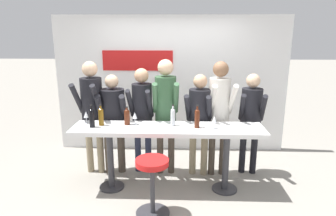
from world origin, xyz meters
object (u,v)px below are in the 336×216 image
(wine_glass_2, at_px, (214,120))
(wine_bottle_2, at_px, (101,116))
(person_center_left, at_px, (142,109))
(wine_bottle_1, at_px, (127,116))
(person_right, at_px, (219,105))
(person_center_right, at_px, (199,114))
(wine_bottle_0, at_px, (173,116))
(wine_glass_1, at_px, (135,116))
(tasting_table, at_px, (168,137))
(wine_bottle_4, at_px, (197,117))
(person_left, at_px, (113,114))
(person_center, at_px, (166,104))
(wine_bottle_3, at_px, (92,117))
(wine_glass_0, at_px, (86,115))
(person_far_left, at_px, (92,105))
(bar_stool, at_px, (152,178))
(person_far_right, at_px, (251,113))

(wine_glass_2, bearing_deg, wine_bottle_2, 176.61)
(person_center_left, relative_size, wine_bottle_1, 6.42)
(person_center_left, relative_size, person_right, 0.93)
(person_center_right, bearing_deg, wine_bottle_2, -152.73)
(wine_bottle_0, height_order, wine_glass_1, wine_bottle_0)
(tasting_table, relative_size, wine_glass_2, 14.94)
(wine_bottle_4, distance_m, wine_glass_1, 0.88)
(person_center_right, height_order, wine_bottle_4, person_center_right)
(wine_bottle_1, relative_size, wine_glass_2, 1.48)
(person_left, distance_m, person_center, 0.83)
(person_center_left, xyz_separation_m, wine_bottle_3, (-0.62, -0.59, 0.03))
(person_center_left, height_order, wine_glass_2, person_center_left)
(wine_bottle_3, distance_m, wine_glass_0, 0.22)
(tasting_table, xyz_separation_m, wine_glass_0, (-1.17, 0.13, 0.26))
(tasting_table, height_order, person_center, person_center)
(wine_glass_0, bearing_deg, tasting_table, -6.53)
(person_left, bearing_deg, person_center_right, -5.81)
(person_center_left, relative_size, person_center, 0.92)
(person_far_left, distance_m, wine_glass_0, 0.36)
(bar_stool, bearing_deg, wine_bottle_4, 47.68)
(wine_glass_1, bearing_deg, wine_bottle_1, -170.25)
(person_right, bearing_deg, person_center_right, 176.58)
(wine_glass_0, height_order, wine_glass_2, same)
(wine_bottle_3, xyz_separation_m, wine_glass_2, (1.67, -0.00, -0.02))
(bar_stool, bearing_deg, person_right, 50.30)
(person_left, distance_m, wine_bottle_1, 0.51)
(person_center_right, relative_size, person_right, 0.89)
(person_far_left, distance_m, wine_bottle_4, 1.66)
(person_far_right, height_order, wine_glass_1, person_far_right)
(person_center_left, height_order, wine_bottle_2, person_center_left)
(wine_glass_2, bearing_deg, person_far_right, 43.30)
(bar_stool, relative_size, wine_glass_0, 4.16)
(person_far_left, xyz_separation_m, wine_bottle_4, (1.59, -0.50, -0.04))
(person_center, bearing_deg, tasting_table, -86.88)
(bar_stool, xyz_separation_m, wine_bottle_3, (-0.87, 0.59, 0.59))
(wine_bottle_1, bearing_deg, wine_glass_0, 175.85)
(bar_stool, xyz_separation_m, wine_glass_2, (0.79, 0.59, 0.57))
(person_far_right, distance_m, wine_glass_2, 0.87)
(tasting_table, relative_size, person_far_left, 1.48)
(bar_stool, xyz_separation_m, wine_glass_0, (-1.01, 0.76, 0.57))
(tasting_table, distance_m, wine_bottle_0, 0.29)
(bar_stool, distance_m, wine_glass_0, 1.39)
(person_far_left, relative_size, wine_bottle_0, 5.92)
(person_center_right, bearing_deg, person_center, -172.80)
(person_center_left, relative_size, wine_bottle_0, 5.56)
(bar_stool, height_order, person_center_left, person_center_left)
(person_right, bearing_deg, wine_bottle_4, -131.50)
(person_center, distance_m, person_right, 0.82)
(wine_bottle_2, relative_size, wine_bottle_3, 0.95)
(wine_bottle_2, xyz_separation_m, wine_bottle_3, (-0.10, -0.09, 0.01))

